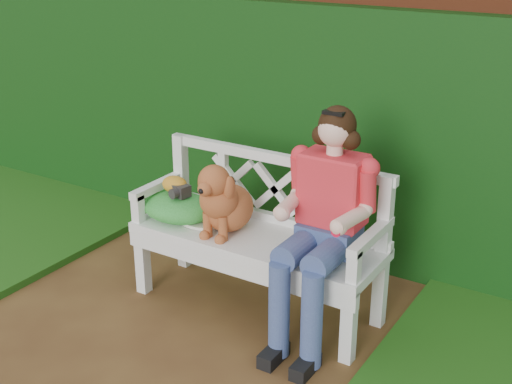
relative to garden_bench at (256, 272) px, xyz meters
The scene contains 10 objects.
ground 0.87m from the garden_bench, 109.97° to the right, with size 60.00×60.00×0.00m, color #472B16.
brick_wall 1.44m from the garden_bench, 104.36° to the left, with size 10.00×0.30×2.20m, color maroon.
ivy_hedge 1.12m from the garden_bench, 107.69° to the left, with size 10.00×0.18×1.70m, color #10390C.
garden_bench is the anchor object (origin of this frame).
seated_woman 0.60m from the garden_bench, ahead, with size 0.52×0.70×1.24m, color #CA3C5D, non-canonical shape.
dog 0.50m from the garden_bench, 163.73° to the right, with size 0.30×0.41×0.45m, color #A8782E, non-canonical shape.
tennis_racket 0.47m from the garden_bench, behind, with size 0.56×0.23×0.03m, color silver, non-canonical shape.
green_bag 0.62m from the garden_bench, behind, with size 0.46×0.36×0.16m, color #238726, non-canonical shape.
camera_item 0.66m from the garden_bench, behind, with size 0.11×0.08×0.07m, color #282627.
baseball_glove 0.72m from the garden_bench, behind, with size 0.17×0.12×0.11m, color #C1801E.
Camera 1 is at (2.19, -2.27, 2.18)m, focal length 48.00 mm.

